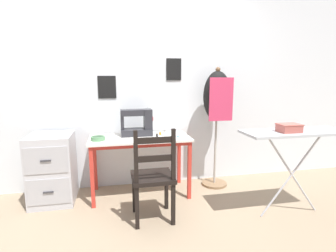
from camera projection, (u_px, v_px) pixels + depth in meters
name	position (u px, v px, depth m)	size (l,w,h in m)	color
ground_plane	(144.00, 204.00, 2.90)	(14.00, 14.00, 0.00)	gray
wall_back	(136.00, 86.00, 3.27)	(10.00, 0.06, 2.55)	silver
sewing_table	(140.00, 144.00, 3.04)	(1.15, 0.56, 0.70)	silver
sewing_machine	(138.00, 123.00, 3.09)	(0.38, 0.19, 0.33)	#28282D
fabric_bowl	(98.00, 138.00, 2.86)	(0.15, 0.15, 0.04)	#56895B
scissors	(181.00, 137.00, 3.01)	(0.13, 0.12, 0.01)	silver
thread_spool_near_machine	(157.00, 135.00, 3.03)	(0.03, 0.03, 0.04)	black
thread_spool_mid_table	(160.00, 133.00, 3.13)	(0.04, 0.04, 0.04)	orange
thread_spool_far_edge	(165.00, 133.00, 3.17)	(0.04, 0.04, 0.04)	silver
wooden_chair	(153.00, 177.00, 2.51)	(0.40, 0.38, 0.93)	black
filing_cabinet	(52.00, 168.00, 2.92)	(0.46, 0.51, 0.77)	#B7B7BC
dress_form	(217.00, 102.00, 3.24)	(0.35, 0.32, 1.51)	#846647
ironing_board	(295.00, 136.00, 2.56)	(1.05, 0.36, 0.87)	#ADB2B7
storage_box	(289.00, 128.00, 2.49)	(0.21, 0.16, 0.08)	#AD564C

